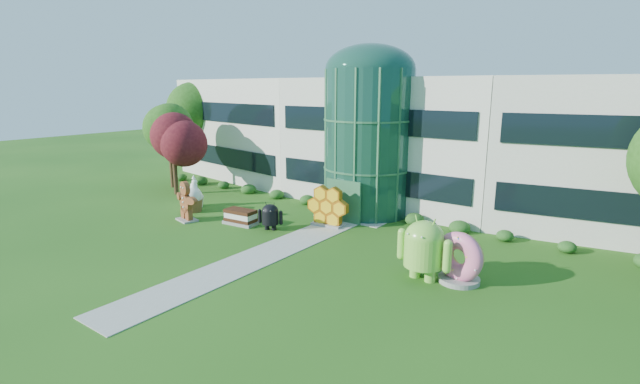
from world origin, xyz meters
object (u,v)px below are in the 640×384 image
Objects in this scene: donut at (460,257)px; gingerbread at (186,201)px; android_black at (270,215)px; android_green at (424,245)px.

donut is 0.83× the size of gingerbread.
gingerbread is at bearing 176.72° from android_black.
android_green is 16.57m from gingerbread.
android_black is 12.24m from donut.
android_black is at bearing 179.72° from android_green.
gingerbread is (-16.56, -0.35, -0.30)m from android_green.
android_green is at bearing -144.79° from donut.
android_black is (-10.73, 1.44, -0.68)m from android_green.
gingerbread reaches higher than android_black.
donut is at bearing 32.18° from android_green.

